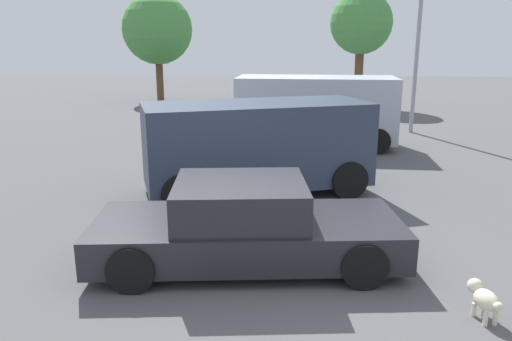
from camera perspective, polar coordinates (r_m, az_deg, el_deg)
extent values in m
plane|color=#515154|center=(7.49, 0.94, -10.83)|extent=(80.00, 80.00, 0.00)
cube|color=#232328|center=(7.41, -1.00, -7.48)|extent=(4.64, 2.21, 0.54)
cube|color=#232328|center=(7.22, -1.82, -3.45)|extent=(2.04, 1.81, 0.56)
cube|color=slate|center=(7.28, 5.24, -3.36)|extent=(0.21, 1.50, 0.47)
cube|color=slate|center=(7.28, -8.88, -3.49)|extent=(0.21, 1.50, 0.47)
cylinder|color=black|center=(8.40, 9.54, -5.76)|extent=(0.66, 0.28, 0.64)
cylinder|color=black|center=(6.90, 12.30, -10.60)|extent=(0.66, 0.28, 0.64)
cylinder|color=black|center=(8.35, -11.82, -5.99)|extent=(0.66, 0.28, 0.64)
cylinder|color=black|center=(6.85, -14.14, -10.93)|extent=(0.66, 0.28, 0.64)
ellipsoid|color=beige|center=(6.63, 24.92, -13.32)|extent=(0.31, 0.40, 0.23)
sphere|color=beige|center=(6.76, 23.86, -12.02)|extent=(0.19, 0.19, 0.19)
sphere|color=beige|center=(6.81, 23.54, -11.84)|extent=(0.08, 0.08, 0.08)
cylinder|color=beige|center=(6.76, 23.73, -14.39)|extent=(0.06, 0.06, 0.17)
cylinder|color=beige|center=(6.83, 24.65, -14.19)|extent=(0.06, 0.06, 0.17)
cylinder|color=beige|center=(6.60, 24.85, -15.26)|extent=(0.06, 0.06, 0.17)
cylinder|color=beige|center=(6.67, 25.78, -15.04)|extent=(0.06, 0.06, 0.17)
sphere|color=beige|center=(6.46, 26.08, -13.86)|extent=(0.11, 0.11, 0.11)
cube|color=#B2B7C1|center=(15.56, 6.86, 7.10)|extent=(4.89, 2.18, 1.93)
cube|color=slate|center=(15.72, 15.64, 8.29)|extent=(0.12, 1.68, 0.77)
cylinder|color=black|center=(16.73, 12.95, 4.58)|extent=(0.77, 0.28, 0.76)
cylinder|color=black|center=(14.90, 13.75, 3.30)|extent=(0.77, 0.28, 0.76)
cylinder|color=black|center=(16.69, 0.52, 4.93)|extent=(0.77, 0.28, 0.76)
cylinder|color=black|center=(14.85, -0.19, 3.70)|extent=(0.77, 0.28, 0.76)
cube|color=#2D384C|center=(10.57, 0.09, 3.14)|extent=(5.05, 3.35, 1.73)
cube|color=slate|center=(11.35, 11.39, 5.61)|extent=(0.59, 1.52, 0.69)
cylinder|color=black|center=(12.12, 6.87, 1.14)|extent=(0.84, 0.51, 0.80)
cylinder|color=black|center=(10.56, 10.58, -1.06)|extent=(0.84, 0.51, 0.80)
cylinder|color=black|center=(11.26, -9.75, -0.03)|extent=(0.84, 0.51, 0.80)
cylinder|color=black|center=(9.56, -8.53, -2.65)|extent=(0.84, 0.51, 0.80)
cylinder|color=navy|center=(13.46, -0.36, 2.68)|extent=(0.13, 0.13, 0.83)
cylinder|color=navy|center=(13.29, -0.34, 2.52)|extent=(0.13, 0.13, 0.83)
cube|color=white|center=(13.24, -0.35, 5.60)|extent=(0.28, 0.42, 0.59)
cylinder|color=white|center=(13.49, -0.38, 5.54)|extent=(0.09, 0.09, 0.69)
cylinder|color=white|center=(13.02, -0.32, 5.20)|extent=(0.09, 0.09, 0.69)
sphere|color=beige|center=(13.18, -0.35, 7.34)|extent=(0.22, 0.22, 0.22)
cylinder|color=gray|center=(18.57, 18.15, 14.58)|extent=(0.14, 0.14, 6.80)
cylinder|color=brown|center=(25.51, 11.69, 10.48)|extent=(0.42, 0.42, 2.91)
sphere|color=#478C42|center=(25.46, 12.00, 16.27)|extent=(2.99, 2.99, 2.99)
cylinder|color=brown|center=(27.94, -10.99, 10.35)|extent=(0.38, 0.38, 2.40)
sphere|color=#478C42|center=(27.87, -11.26, 15.65)|extent=(3.69, 3.69, 3.69)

